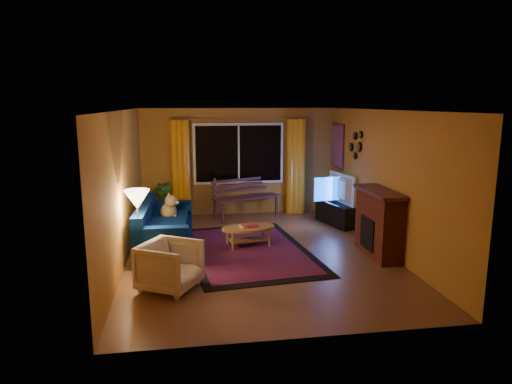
{
  "coord_description": "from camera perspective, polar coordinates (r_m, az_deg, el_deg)",
  "views": [
    {
      "loc": [
        -1.22,
        -7.61,
        2.62
      ],
      "look_at": [
        0.0,
        0.3,
        1.05
      ],
      "focal_mm": 32.0,
      "sensor_mm": 36.0,
      "label": 1
    }
  ],
  "objects": [
    {
      "name": "painting",
      "position": [
        10.68,
        10.11,
        5.71
      ],
      "size": [
        0.04,
        0.76,
        0.96
      ],
      "primitive_type": "cube",
      "color": "#EC4A2C",
      "rests_on": "wall_right"
    },
    {
      "name": "potted_plant",
      "position": [
        10.57,
        -11.57,
        -1.19
      ],
      "size": [
        0.6,
        0.6,
        0.83
      ],
      "primitive_type": "imported",
      "rotation": [
        0.0,
        0.0,
        -0.39
      ],
      "color": "#235B1E",
      "rests_on": "ground"
    },
    {
      "name": "tv_console",
      "position": [
        10.12,
        10.05,
        -2.68
      ],
      "size": [
        0.68,
        1.21,
        0.48
      ],
      "primitive_type": "cube",
      "rotation": [
        0.0,
        0.0,
        0.27
      ],
      "color": "black",
      "rests_on": "ground"
    },
    {
      "name": "armchair",
      "position": [
        6.65,
        -10.69,
        -8.79
      ],
      "size": [
        0.97,
        0.99,
        0.76
      ],
      "primitive_type": "imported",
      "rotation": [
        0.0,
        0.0,
        1.05
      ],
      "color": "beige",
      "rests_on": "ground"
    },
    {
      "name": "coffee_table",
      "position": [
        8.49,
        -0.96,
        -5.58
      ],
      "size": [
        1.17,
        1.17,
        0.37
      ],
      "primitive_type": "cylinder",
      "rotation": [
        0.0,
        0.0,
        0.17
      ],
      "color": "#A97A3C",
      "rests_on": "ground"
    },
    {
      "name": "curtain_right",
      "position": [
        10.91,
        4.95,
        3.15
      ],
      "size": [
        0.36,
        0.36,
        2.24
      ],
      "primitive_type": "cylinder",
      "color": "orange",
      "rests_on": "ground"
    },
    {
      "name": "floor",
      "position": [
        8.15,
        0.33,
        -7.74
      ],
      "size": [
        4.5,
        6.0,
        0.02
      ],
      "primitive_type": "cube",
      "color": "brown",
      "rests_on": "ground"
    },
    {
      "name": "bench",
      "position": [
        10.56,
        -1.2,
        -1.94
      ],
      "size": [
        1.65,
        1.05,
        0.48
      ],
      "primitive_type": "cube",
      "rotation": [
        0.0,
        0.0,
        0.4
      ],
      "color": "#411F21",
      "rests_on": "ground"
    },
    {
      "name": "window",
      "position": [
        10.69,
        -2.17,
        4.81
      ],
      "size": [
        2.0,
        0.02,
        1.3
      ],
      "primitive_type": "cube",
      "color": "black",
      "rests_on": "wall_back"
    },
    {
      "name": "fireplace",
      "position": [
        8.19,
        15.14,
        -3.95
      ],
      "size": [
        0.4,
        1.2,
        1.1
      ],
      "primitive_type": "cube",
      "color": "maroon",
      "rests_on": "ground"
    },
    {
      "name": "floor_lamp",
      "position": [
        7.42,
        -14.46,
        -4.76
      ],
      "size": [
        0.25,
        0.25,
        1.28
      ],
      "primitive_type": "cylinder",
      "rotation": [
        0.0,
        0.0,
        -0.19
      ],
      "color": "#BF8C3F",
      "rests_on": "ground"
    },
    {
      "name": "curtain_rod",
      "position": [
        10.59,
        -2.18,
        9.09
      ],
      "size": [
        3.2,
        0.03,
        0.03
      ],
      "primitive_type": "cylinder",
      "rotation": [
        0.0,
        1.57,
        0.0
      ],
      "color": "#BF8C3F",
      "rests_on": "wall_back"
    },
    {
      "name": "television",
      "position": [
        10.01,
        10.16,
        0.44
      ],
      "size": [
        0.32,
        1.12,
        0.64
      ],
      "primitive_type": "imported",
      "rotation": [
        0.0,
        0.0,
        1.73
      ],
      "color": "black",
      "rests_on": "tv_console"
    },
    {
      "name": "mirror_cluster",
      "position": [
        9.59,
        12.3,
        5.94
      ],
      "size": [
        0.06,
        0.6,
        0.56
      ],
      "primitive_type": null,
      "color": "black",
      "rests_on": "wall_right"
    },
    {
      "name": "rug",
      "position": [
        8.29,
        -1.06,
        -7.26
      ],
      "size": [
        2.44,
        3.51,
        0.02
      ],
      "primitive_type": "cube",
      "rotation": [
        0.0,
        0.0,
        0.11
      ],
      "color": "maroon",
      "rests_on": "ground"
    },
    {
      "name": "curtain_left",
      "position": [
        10.6,
        -9.4,
        2.81
      ],
      "size": [
        0.36,
        0.36,
        2.24
      ],
      "primitive_type": "cylinder",
      "color": "orange",
      "rests_on": "ground"
    },
    {
      "name": "wall_right",
      "position": [
        8.48,
        15.59,
        1.39
      ],
      "size": [
        0.02,
        6.0,
        2.5
      ],
      "primitive_type": "cube",
      "color": "#B57A2D",
      "rests_on": "ground"
    },
    {
      "name": "wall_left",
      "position": [
        7.8,
        -16.28,
        0.53
      ],
      "size": [
        0.02,
        6.0,
        2.5
      ],
      "primitive_type": "cube",
      "color": "#B57A2D",
      "rests_on": "ground"
    },
    {
      "name": "ceiling",
      "position": [
        7.71,
        0.35,
        10.28
      ],
      "size": [
        4.5,
        6.0,
        0.02
      ],
      "primitive_type": "cube",
      "color": "white",
      "rests_on": "ground"
    },
    {
      "name": "sofa",
      "position": [
        8.4,
        -11.27,
        -4.27
      ],
      "size": [
        0.98,
        2.14,
        0.85
      ],
      "primitive_type": "cube",
      "rotation": [
        0.0,
        0.0,
        -0.04
      ],
      "color": "#01143D",
      "rests_on": "ground"
    },
    {
      "name": "dog",
      "position": [
        8.8,
        -10.88,
        -1.95
      ],
      "size": [
        0.45,
        0.53,
        0.49
      ],
      "primitive_type": null,
      "rotation": [
        0.0,
        0.0,
        0.34
      ],
      "color": "olive",
      "rests_on": "sofa"
    },
    {
      "name": "wall_back",
      "position": [
        10.78,
        -2.21,
        3.79
      ],
      "size": [
        4.5,
        0.02,
        2.5
      ],
      "primitive_type": "cube",
      "color": "#B57A2D",
      "rests_on": "ground"
    }
  ]
}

